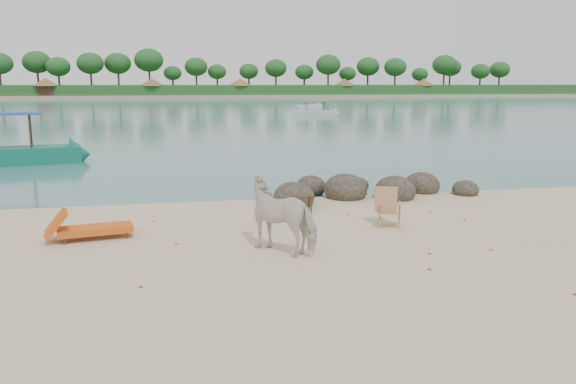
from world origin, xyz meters
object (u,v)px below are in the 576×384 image
Objects in this scene: cow at (284,216)px; deck_chair at (390,209)px; boulders at (363,191)px; lounge_chair at (95,227)px; side_table at (302,205)px.

deck_chair is (2.78, 1.37, -0.28)m from cow.
boulders is at bearing 102.14° from deck_chair.
lounge_chair is 2.15× the size of deck_chair.
side_table is at bearing 152.45° from deck_chair.
deck_chair is (1.68, -1.91, 0.23)m from side_table.
cow is 1.93× the size of deck_chair.
deck_chair is at bearing 161.59° from cow.
cow is at bearing -108.61° from side_table.
cow is at bearing -33.47° from lounge_chair.
deck_chair is (-0.56, -3.53, 0.25)m from boulders.
boulders is at bearing 35.81° from side_table.
deck_chair is at bearing -12.69° from lounge_chair.
side_table is 0.61× the size of deck_chair.
boulders is 5.96m from cow.
boulders reaches higher than side_table.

